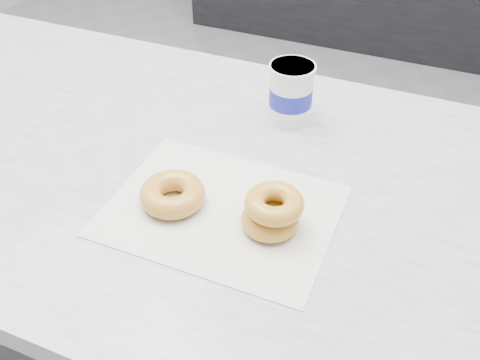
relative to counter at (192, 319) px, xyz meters
The scene contains 6 objects.
ground 0.75m from the counter, 90.00° to the left, with size 5.00×5.00×0.00m, color gray.
counter is the anchor object (origin of this frame).
wax_paper 0.47m from the counter, 34.52° to the right, with size 0.34×0.26×0.00m, color silver.
donut_single 0.48m from the counter, 64.56° to the right, with size 0.10×0.10×0.04m, color gold.
donut_stack 0.53m from the counter, 23.40° to the right, with size 0.10×0.10×0.06m.
coffee_cup 0.56m from the counter, 55.34° to the left, with size 0.08×0.08×0.11m.
Camera 1 is at (0.38, -1.22, 1.45)m, focal length 40.00 mm.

